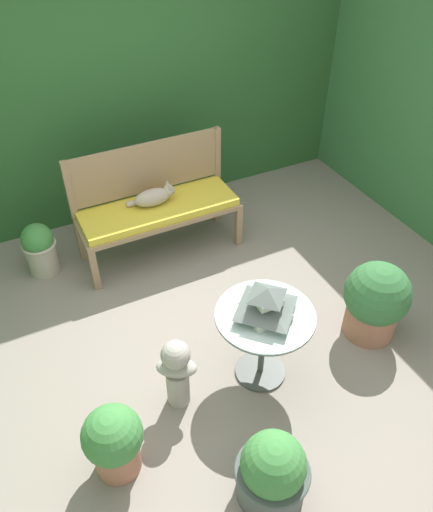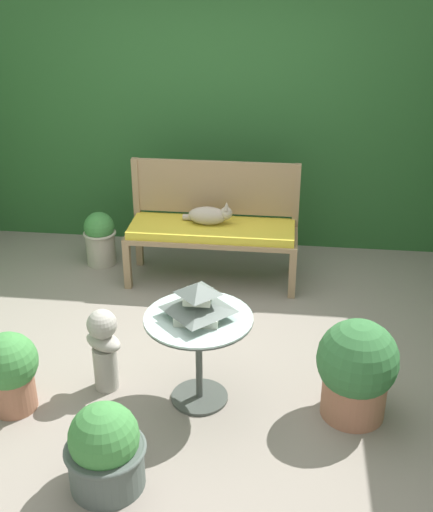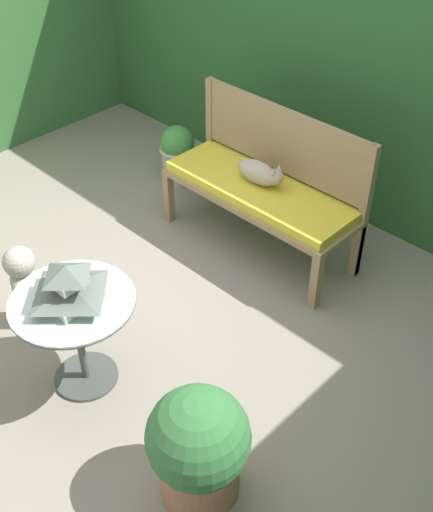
{
  "view_description": "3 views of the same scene",
  "coord_description": "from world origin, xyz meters",
  "px_view_note": "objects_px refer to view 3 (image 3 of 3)",
  "views": [
    {
      "loc": [
        -1.1,
        -2.5,
        3.07
      ],
      "look_at": [
        0.31,
        0.34,
        0.4
      ],
      "focal_mm": 35.0,
      "sensor_mm": 36.0,
      "label": 1
    },
    {
      "loc": [
        0.73,
        -3.94,
        2.7
      ],
      "look_at": [
        0.21,
        0.43,
        0.56
      ],
      "focal_mm": 45.0,
      "sensor_mm": 36.0,
      "label": 2
    },
    {
      "loc": [
        2.52,
        -1.84,
        2.96
      ],
      "look_at": [
        0.4,
        0.33,
        0.5
      ],
      "focal_mm": 45.0,
      "sensor_mm": 36.0,
      "label": 3
    }
  ],
  "objects_px": {
    "garden_bench": "(259,195)",
    "cat": "(260,173)",
    "garden_bust": "(24,282)",
    "potted_plant_table_far": "(178,154)",
    "pagoda_birdhouse": "(69,286)",
    "potted_plant_path_edge": "(198,447)",
    "patio_table": "(75,318)"
  },
  "relations": [
    {
      "from": "cat",
      "to": "potted_plant_table_far",
      "type": "bearing_deg",
      "value": 170.07
    },
    {
      "from": "patio_table",
      "to": "potted_plant_table_far",
      "type": "relative_size",
      "value": 1.35
    },
    {
      "from": "garden_bench",
      "to": "patio_table",
      "type": "distance_m",
      "value": 1.67
    },
    {
      "from": "cat",
      "to": "potted_plant_path_edge",
      "type": "height_order",
      "value": "cat"
    },
    {
      "from": "patio_table",
      "to": "potted_plant_path_edge",
      "type": "height_order",
      "value": "potted_plant_path_edge"
    },
    {
      "from": "patio_table",
      "to": "garden_bust",
      "type": "height_order",
      "value": "patio_table"
    },
    {
      "from": "garden_bust",
      "to": "potted_plant_table_far",
      "type": "height_order",
      "value": "garden_bust"
    },
    {
      "from": "potted_plant_table_far",
      "to": "patio_table",
      "type": "bearing_deg",
      "value": -57.47
    },
    {
      "from": "garden_bench",
      "to": "cat",
      "type": "relative_size",
      "value": 3.34
    },
    {
      "from": "garden_bust",
      "to": "potted_plant_path_edge",
      "type": "distance_m",
      "value": 1.63
    },
    {
      "from": "potted_plant_table_far",
      "to": "pagoda_birdhouse",
      "type": "bearing_deg",
      "value": -57.47
    },
    {
      "from": "garden_bust",
      "to": "potted_plant_table_far",
      "type": "xyz_separation_m",
      "value": [
        -0.56,
        1.82,
        -0.07
      ]
    },
    {
      "from": "garden_bench",
      "to": "potted_plant_path_edge",
      "type": "height_order",
      "value": "potted_plant_path_edge"
    },
    {
      "from": "garden_bench",
      "to": "potted_plant_path_edge",
      "type": "relative_size",
      "value": 2.22
    },
    {
      "from": "pagoda_birdhouse",
      "to": "garden_bust",
      "type": "bearing_deg",
      "value": 175.61
    },
    {
      "from": "garden_bust",
      "to": "potted_plant_path_edge",
      "type": "height_order",
      "value": "potted_plant_path_edge"
    },
    {
      "from": "pagoda_birdhouse",
      "to": "potted_plant_table_far",
      "type": "xyz_separation_m",
      "value": [
        -1.19,
        1.87,
        -0.46
      ]
    },
    {
      "from": "garden_bust",
      "to": "potted_plant_table_far",
      "type": "bearing_deg",
      "value": 138.08
    },
    {
      "from": "patio_table",
      "to": "pagoda_birdhouse",
      "type": "distance_m",
      "value": 0.23
    },
    {
      "from": "patio_table",
      "to": "pagoda_birdhouse",
      "type": "xyz_separation_m",
      "value": [
        -0.0,
        0.0,
        0.23
      ]
    },
    {
      "from": "potted_plant_table_far",
      "to": "cat",
      "type": "bearing_deg",
      "value": -9.85
    },
    {
      "from": "cat",
      "to": "pagoda_birdhouse",
      "type": "height_order",
      "value": "pagoda_birdhouse"
    },
    {
      "from": "garden_bench",
      "to": "cat",
      "type": "distance_m",
      "value": 0.16
    },
    {
      "from": "garden_bust",
      "to": "potted_plant_table_far",
      "type": "relative_size",
      "value": 1.17
    },
    {
      "from": "cat",
      "to": "pagoda_birdhouse",
      "type": "distance_m",
      "value": 1.7
    },
    {
      "from": "patio_table",
      "to": "potted_plant_table_far",
      "type": "distance_m",
      "value": 2.23
    },
    {
      "from": "cat",
      "to": "garden_bust",
      "type": "bearing_deg",
      "value": -106.67
    },
    {
      "from": "potted_plant_table_far",
      "to": "garden_bust",
      "type": "bearing_deg",
      "value": -73.02
    },
    {
      "from": "garden_bust",
      "to": "potted_plant_table_far",
      "type": "distance_m",
      "value": 1.91
    },
    {
      "from": "garden_bench",
      "to": "potted_plant_table_far",
      "type": "distance_m",
      "value": 1.11
    },
    {
      "from": "cat",
      "to": "potted_plant_path_edge",
      "type": "relative_size",
      "value": 0.66
    },
    {
      "from": "cat",
      "to": "potted_plant_path_edge",
      "type": "xyz_separation_m",
      "value": [
        1.14,
        -1.72,
        -0.27
      ]
    }
  ]
}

